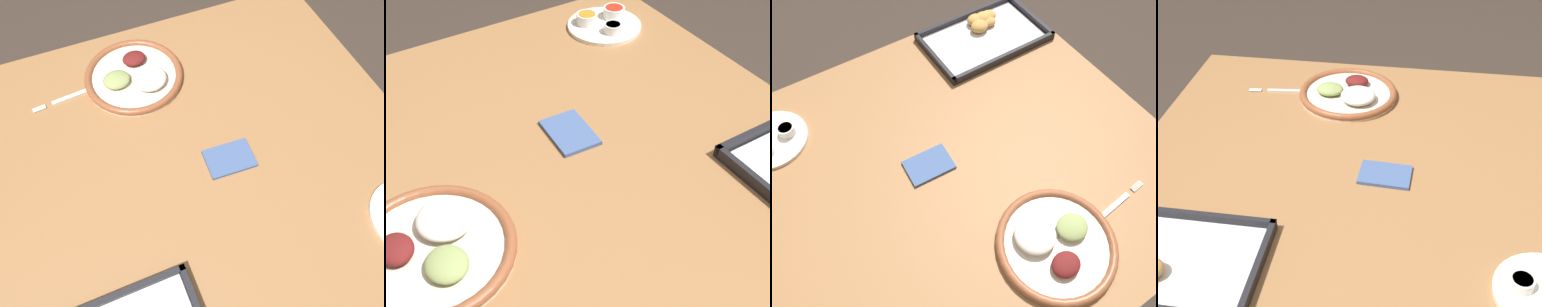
# 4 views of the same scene
# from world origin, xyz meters

# --- Properties ---
(ground_plane) EXTENTS (8.00, 8.00, 0.00)m
(ground_plane) POSITION_xyz_m (0.00, 0.00, 0.00)
(ground_plane) COLOR #382D26
(dining_table) EXTENTS (1.09, 1.00, 0.72)m
(dining_table) POSITION_xyz_m (0.00, 0.00, 0.62)
(dining_table) COLOR olive
(dining_table) RESTS_ON ground_plane
(dinner_plate) EXTENTS (0.27, 0.27, 0.05)m
(dinner_plate) POSITION_xyz_m (0.07, -0.30, 0.73)
(dinner_plate) COLOR beige
(dinner_plate) RESTS_ON dining_table
(fork) EXTENTS (0.20, 0.03, 0.00)m
(fork) POSITION_xyz_m (0.25, -0.31, 0.72)
(fork) COLOR silver
(fork) RESTS_ON dining_table
(napkin) EXTENTS (0.12, 0.09, 0.01)m
(napkin) POSITION_xyz_m (-0.06, 0.03, 0.72)
(napkin) COLOR #3F598C
(napkin) RESTS_ON dining_table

